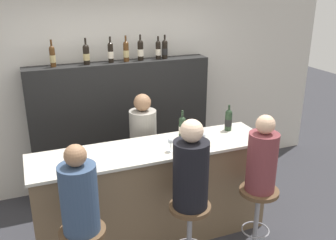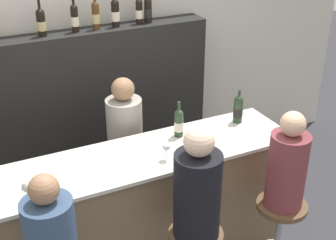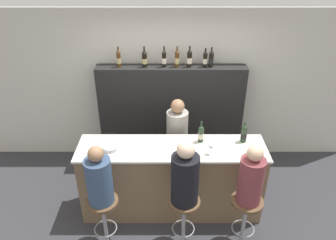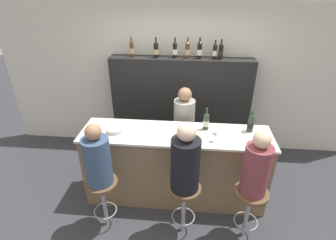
{
  "view_description": "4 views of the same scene",
  "coord_description": "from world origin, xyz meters",
  "px_view_note": "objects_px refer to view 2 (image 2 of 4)",
  "views": [
    {
      "loc": [
        -1.16,
        -3.03,
        2.69
      ],
      "look_at": [
        0.18,
        0.34,
        1.36
      ],
      "focal_mm": 40.0,
      "sensor_mm": 36.0,
      "label": 1
    },
    {
      "loc": [
        -1.18,
        -2.56,
        2.97
      ],
      "look_at": [
        0.24,
        0.34,
        1.32
      ],
      "focal_mm": 50.0,
      "sensor_mm": 36.0,
      "label": 2
    },
    {
      "loc": [
        -0.05,
        -3.27,
        3.56
      ],
      "look_at": [
        -0.06,
        0.26,
        1.53
      ],
      "focal_mm": 35.0,
      "sensor_mm": 36.0,
      "label": 3
    },
    {
      "loc": [
        0.18,
        -2.63,
        2.87
      ],
      "look_at": [
        -0.09,
        0.22,
        1.32
      ],
      "focal_mm": 28.0,
      "sensor_mm": 36.0,
      "label": 4
    }
  ],
  "objects_px": {
    "wine_bottle_backbar_4": "(115,13)",
    "bar_stool_right": "(280,220)",
    "guest_seated_left": "(51,238)",
    "guest_seated_middle": "(197,190)",
    "wine_bottle_backbar_3": "(96,15)",
    "wine_glass_0": "(166,148)",
    "bartender": "(126,159)",
    "guest_seated_right": "(287,166)",
    "wine_bottle_backbar_1": "(41,22)",
    "wine_bottle_backbar_2": "(75,18)",
    "wine_bottle_backbar_6": "(148,10)",
    "metal_bowl": "(38,181)",
    "wine_glass_1": "(208,137)",
    "wine_bottle_counter_0": "(179,123)",
    "wine_bottle_backbar_5": "(139,11)",
    "wine_bottle_counter_1": "(238,109)"
  },
  "relations": [
    {
      "from": "wine_bottle_backbar_1",
      "to": "guest_seated_left",
      "type": "relative_size",
      "value": 0.41
    },
    {
      "from": "wine_bottle_backbar_4",
      "to": "bar_stool_right",
      "type": "xyz_separation_m",
      "value": [
        0.64,
        -1.83,
        -1.31
      ]
    },
    {
      "from": "wine_bottle_backbar_3",
      "to": "guest_seated_right",
      "type": "height_order",
      "value": "wine_bottle_backbar_3"
    },
    {
      "from": "wine_bottle_backbar_3",
      "to": "wine_glass_0",
      "type": "distance_m",
      "value": 1.54
    },
    {
      "from": "wine_bottle_backbar_3",
      "to": "wine_glass_1",
      "type": "xyz_separation_m",
      "value": [
        0.41,
        -1.37,
        -0.69
      ]
    },
    {
      "from": "wine_bottle_backbar_4",
      "to": "guest_seated_left",
      "type": "bearing_deg",
      "value": -121.71
    },
    {
      "from": "guest_seated_right",
      "to": "bartender",
      "type": "height_order",
      "value": "guest_seated_right"
    },
    {
      "from": "wine_bottle_backbar_5",
      "to": "wine_glass_1",
      "type": "bearing_deg",
      "value": -90.99
    },
    {
      "from": "guest_seated_middle",
      "to": "wine_bottle_counter_0",
      "type": "bearing_deg",
      "value": 72.01
    },
    {
      "from": "wine_bottle_counter_0",
      "to": "bartender",
      "type": "relative_size",
      "value": 0.21
    },
    {
      "from": "wine_bottle_counter_0",
      "to": "wine_bottle_counter_1",
      "type": "relative_size",
      "value": 1.02
    },
    {
      "from": "bar_stool_right",
      "to": "metal_bowl",
      "type": "bearing_deg",
      "value": 161.82
    },
    {
      "from": "wine_glass_0",
      "to": "guest_seated_right",
      "type": "relative_size",
      "value": 0.18
    },
    {
      "from": "metal_bowl",
      "to": "guest_seated_left",
      "type": "relative_size",
      "value": 0.26
    },
    {
      "from": "wine_bottle_backbar_1",
      "to": "wine_bottle_backbar_2",
      "type": "xyz_separation_m",
      "value": [
        0.3,
        0.0,
        0.0
      ]
    },
    {
      "from": "wine_bottle_backbar_1",
      "to": "wine_bottle_backbar_4",
      "type": "height_order",
      "value": "wine_bottle_backbar_4"
    },
    {
      "from": "wine_bottle_backbar_1",
      "to": "guest_seated_middle",
      "type": "distance_m",
      "value": 2.07
    },
    {
      "from": "wine_bottle_backbar_3",
      "to": "bar_stool_right",
      "type": "bearing_deg",
      "value": -65.69
    },
    {
      "from": "wine_bottle_counter_1",
      "to": "wine_bottle_backbar_3",
      "type": "distance_m",
      "value": 1.55
    },
    {
      "from": "wine_bottle_backbar_1",
      "to": "bar_stool_right",
      "type": "bearing_deg",
      "value": -54.13
    },
    {
      "from": "wine_bottle_counter_0",
      "to": "wine_bottle_backbar_4",
      "type": "relative_size",
      "value": 0.95
    },
    {
      "from": "wine_bottle_backbar_6",
      "to": "guest_seated_left",
      "type": "bearing_deg",
      "value": -128.61
    },
    {
      "from": "wine_bottle_backbar_6",
      "to": "guest_seated_left",
      "type": "xyz_separation_m",
      "value": [
        -1.47,
        -1.83,
        -0.81
      ]
    },
    {
      "from": "guest_seated_left",
      "to": "guest_seated_middle",
      "type": "xyz_separation_m",
      "value": [
        1.0,
        0.0,
        0.04
      ]
    },
    {
      "from": "wine_bottle_backbar_3",
      "to": "metal_bowl",
      "type": "height_order",
      "value": "wine_bottle_backbar_3"
    },
    {
      "from": "wine_glass_0",
      "to": "bartender",
      "type": "relative_size",
      "value": 0.1
    },
    {
      "from": "wine_bottle_counter_1",
      "to": "wine_bottle_backbar_1",
      "type": "bearing_deg",
      "value": 141.96
    },
    {
      "from": "wine_bottle_counter_1",
      "to": "bar_stool_right",
      "type": "xyz_separation_m",
      "value": [
        -0.05,
        -0.75,
        -0.64
      ]
    },
    {
      "from": "wine_bottle_counter_1",
      "to": "guest_seated_right",
      "type": "distance_m",
      "value": 0.77
    },
    {
      "from": "wine_bottle_backbar_2",
      "to": "wine_glass_0",
      "type": "xyz_separation_m",
      "value": [
        0.25,
        -1.37,
        -0.69
      ]
    },
    {
      "from": "wine_bottle_counter_1",
      "to": "guest_seated_middle",
      "type": "height_order",
      "value": "guest_seated_middle"
    },
    {
      "from": "guest_seated_left",
      "to": "guest_seated_right",
      "type": "relative_size",
      "value": 0.98
    },
    {
      "from": "wine_bottle_backbar_2",
      "to": "wine_bottle_backbar_3",
      "type": "xyz_separation_m",
      "value": [
        0.2,
        -0.0,
        0.0
      ]
    },
    {
      "from": "wine_bottle_counter_0",
      "to": "guest_seated_left",
      "type": "bearing_deg",
      "value": -148.87
    },
    {
      "from": "metal_bowl",
      "to": "wine_bottle_backbar_4",
      "type": "bearing_deg",
      "value": 49.6
    },
    {
      "from": "wine_glass_0",
      "to": "guest_seated_middle",
      "type": "bearing_deg",
      "value": -88.65
    },
    {
      "from": "wine_bottle_backbar_5",
      "to": "wine_glass_1",
      "type": "xyz_separation_m",
      "value": [
        -0.02,
        -1.37,
        -0.68
      ]
    },
    {
      "from": "wine_bottle_counter_0",
      "to": "guest_seated_middle",
      "type": "bearing_deg",
      "value": -107.99
    },
    {
      "from": "guest_seated_right",
      "to": "wine_bottle_backbar_6",
      "type": "bearing_deg",
      "value": 99.52
    },
    {
      "from": "wine_glass_1",
      "to": "wine_bottle_backbar_4",
      "type": "bearing_deg",
      "value": 98.94
    },
    {
      "from": "wine_bottle_backbar_1",
      "to": "bartender",
      "type": "xyz_separation_m",
      "value": [
        0.5,
        -0.62,
        -1.19
      ]
    },
    {
      "from": "wine_bottle_backbar_4",
      "to": "guest_seated_middle",
      "type": "xyz_separation_m",
      "value": [
        -0.13,
        -1.83,
        -0.78
      ]
    },
    {
      "from": "wine_bottle_backbar_6",
      "to": "bartender",
      "type": "height_order",
      "value": "wine_bottle_backbar_6"
    },
    {
      "from": "wine_bottle_backbar_1",
      "to": "wine_glass_1",
      "type": "bearing_deg",
      "value": -56.67
    },
    {
      "from": "wine_bottle_backbar_5",
      "to": "wine_glass_0",
      "type": "relative_size",
      "value": 2.04
    },
    {
      "from": "wine_bottle_backbar_5",
      "to": "guest_seated_right",
      "type": "height_order",
      "value": "wine_bottle_backbar_5"
    },
    {
      "from": "wine_glass_0",
      "to": "guest_seated_middle",
      "type": "xyz_separation_m",
      "value": [
        0.01,
        -0.46,
        -0.09
      ]
    },
    {
      "from": "wine_glass_1",
      "to": "guest_seated_left",
      "type": "height_order",
      "value": "guest_seated_left"
    },
    {
      "from": "wine_bottle_backbar_1",
      "to": "guest_seated_left",
      "type": "bearing_deg",
      "value": -103.67
    },
    {
      "from": "wine_bottle_counter_0",
      "to": "wine_bottle_backbar_1",
      "type": "height_order",
      "value": "wine_bottle_backbar_1"
    }
  ]
}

